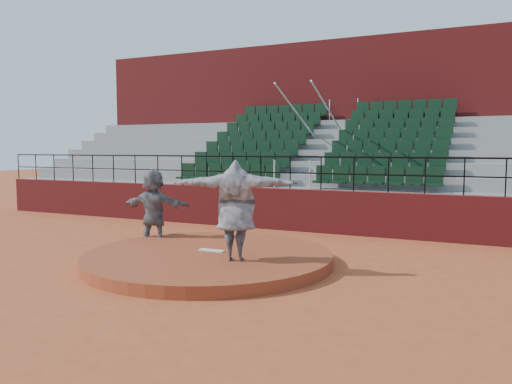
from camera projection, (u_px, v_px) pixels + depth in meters
ground at (208, 263)px, 11.12m from camera, size 90.00×90.00×0.00m
pitchers_mound at (208, 258)px, 11.11m from camera, size 5.50×5.50×0.25m
pitching_rubber at (212, 250)px, 11.23m from camera, size 0.60×0.15×0.03m
boundary_wall at (290, 210)px, 15.57m from camera, size 24.00×0.30×1.30m
wall_railing at (290, 165)px, 15.45m from camera, size 24.04×0.05×1.03m
seating_deck at (325, 178)px, 18.79m from camera, size 24.00×5.97×4.63m
press_box_facade at (352, 126)px, 22.17m from camera, size 24.00×3.00×7.10m
pitcher at (236, 210)px, 10.26m from camera, size 2.63×1.49×2.07m
fielder at (154, 208)px, 13.04m from camera, size 1.93×0.81×2.01m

